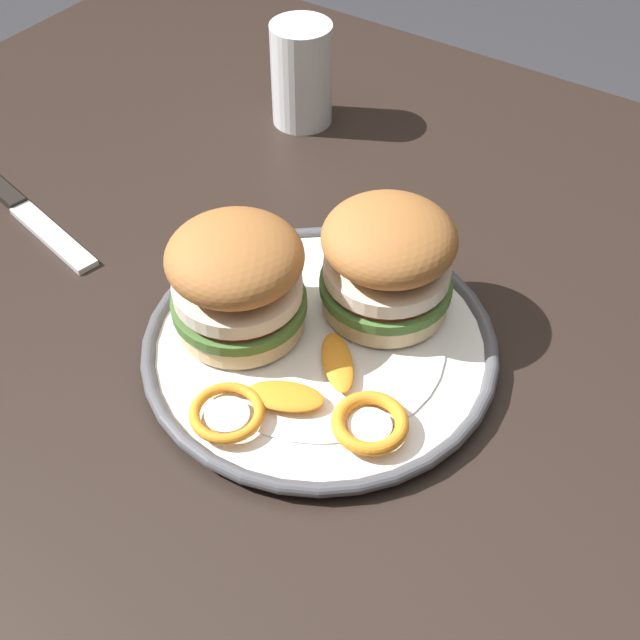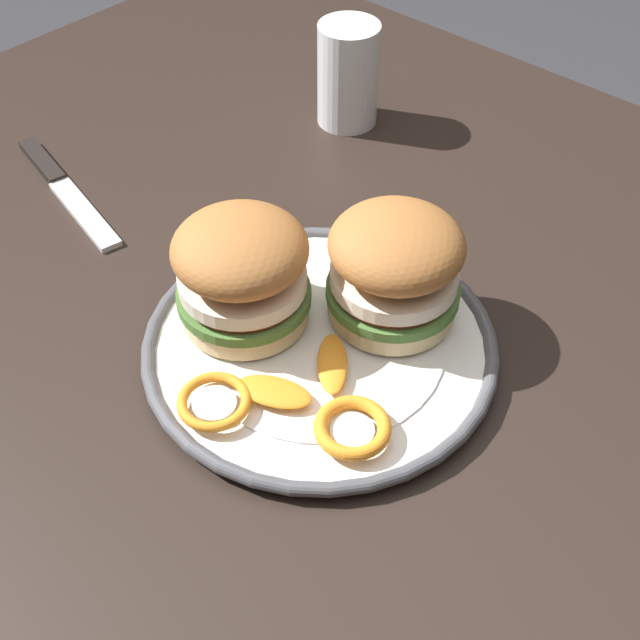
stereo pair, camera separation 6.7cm
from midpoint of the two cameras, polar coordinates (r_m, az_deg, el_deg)
The scene contains 11 objects.
ground_plane at distance 1.36m, azimuth 0.88°, elevation -21.41°, with size 8.00×8.00×0.00m, color #333338.
dining_table at distance 0.81m, azimuth 1.37°, elevation -3.68°, with size 1.24×1.04×0.72m.
dinner_plate at distance 0.70m, azimuth 2.74°, elevation -1.89°, with size 0.30×0.30×0.02m.
sandwich_half_left at distance 0.68m, azimuth -2.66°, elevation 3.31°, with size 0.16×0.16×0.10m.
sandwich_half_right at distance 0.69m, azimuth 8.02°, elevation 3.57°, with size 0.16×0.16×0.10m.
orange_peel_curled at distance 0.63m, azimuth 5.35°, elevation -7.64°, with size 0.08×0.08×0.01m.
orange_peel_strip_long at distance 0.67m, azimuth 3.73°, elevation -3.19°, with size 0.06×0.06×0.01m.
orange_peel_strip_short at distance 0.65m, azimuth -0.28°, elevation -5.17°, with size 0.07×0.05×0.01m.
orange_peel_small_curl at distance 0.64m, azimuth -4.44°, elevation -5.85°, with size 0.06×0.06×0.01m.
drinking_glass at distance 0.97m, azimuth 4.02°, elevation 16.22°, with size 0.07×0.07×0.12m.
table_knife at distance 0.91m, azimuth -15.61°, elevation 8.98°, with size 0.22×0.07×0.01m.
Camera 2 is at (-0.37, 0.38, 1.25)m, focal length 46.02 mm.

